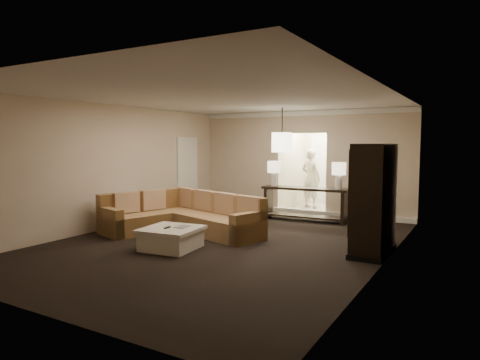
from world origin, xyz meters
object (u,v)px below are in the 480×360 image
Objects in this scene: person at (311,175)px; sectional_sofa at (184,216)px; coffee_table at (171,238)px; console_table at (305,201)px; armoire at (373,201)px; drink_table at (362,224)px.

sectional_sofa is at bearing 94.55° from person.
person is at bearing 85.88° from coffee_table.
console_table is 3.26m from armoire.
armoire is 3.47× the size of drink_table.
console_table is 1.13× the size of armoire.
sectional_sofa is 4.02m from armoire.
sectional_sofa is at bearing -167.63° from drink_table.
person is at bearing 103.70° from console_table.
sectional_sofa is 6.18× the size of drink_table.
coffee_table is at bearing -108.50° from console_table.
drink_table is at bearing 140.67° from person.
person is (-2.83, 4.51, 0.06)m from armoire.
sectional_sofa reaches higher than coffee_table.
armoire reaches higher than coffee_table.
coffee_table is 3.62m from drink_table.
coffee_table is at bearing -144.49° from drink_table.
coffee_table is 4.06m from console_table.
person is at bearing 122.15° from armoire.
console_table is 1.12× the size of person.
coffee_table is at bearing -44.51° from sectional_sofa.
sectional_sofa is 4.90m from person.
coffee_table is at bearing -155.06° from armoire.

